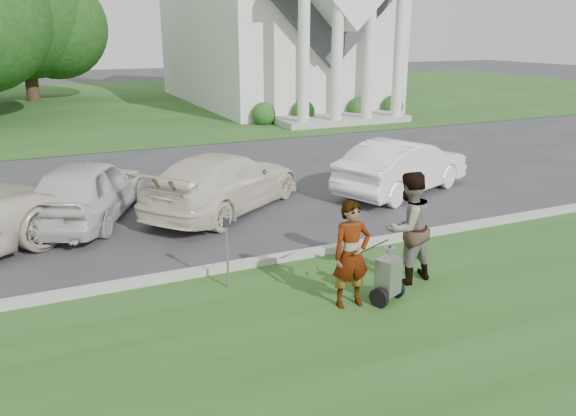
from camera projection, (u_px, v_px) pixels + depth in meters
ground at (302, 271)px, 9.88m from camera, size 120.00×120.00×0.00m
grass_strip at (402, 357)px, 7.26m from camera, size 80.00×7.00×0.01m
church_lawn at (108, 103)px, 33.41m from camera, size 80.00×30.00×0.01m
curb at (290, 257)px, 10.34m from camera, size 80.00×0.18×0.15m
tree_back at (23, 20)px, 33.04m from camera, size 9.61×7.60×8.89m
striping_cart at (387, 277)px, 8.63m from camera, size 0.83×1.15×0.99m
person_left at (351, 255)px, 8.40m from camera, size 0.63×0.43×1.66m
person_right at (408, 228)px, 9.22m from camera, size 1.03×0.86×1.89m
parking_meter_near at (227, 244)px, 8.99m from camera, size 0.09×0.08×1.25m
car_b at (87, 190)px, 12.37m from camera, size 3.25×4.44×1.40m
car_c at (224, 182)px, 13.13m from camera, size 4.85×4.36×1.35m
car_d at (403, 166)px, 14.58m from camera, size 4.46×2.92×1.39m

